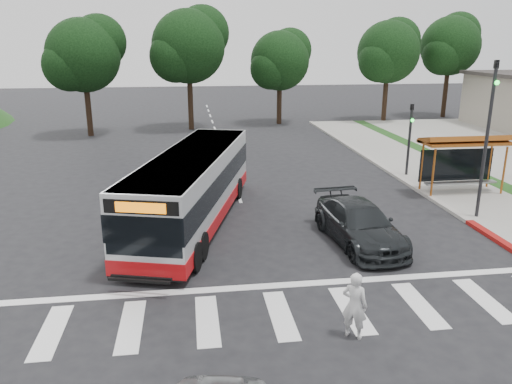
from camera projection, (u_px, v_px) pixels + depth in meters
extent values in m
plane|color=black|center=(256.00, 245.00, 18.36)|extent=(140.00, 140.00, 0.00)
cube|color=gray|center=(434.00, 177.00, 27.37)|extent=(4.00, 40.00, 0.12)
cube|color=#9E9991|center=(399.00, 178.00, 27.11)|extent=(0.30, 40.00, 0.15)
cube|color=silver|center=(281.00, 315.00, 13.62)|extent=(18.00, 2.60, 0.01)
cylinder|color=#964D19|center=(433.00, 173.00, 23.35)|extent=(0.10, 0.10, 2.30)
cylinder|color=#964D19|center=(504.00, 170.00, 23.82)|extent=(0.10, 0.10, 2.30)
cylinder|color=#964D19|center=(421.00, 167.00, 24.49)|extent=(0.10, 0.10, 2.30)
cylinder|color=#964D19|center=(489.00, 165.00, 24.96)|extent=(0.10, 0.10, 2.30)
cube|color=#964D19|center=(465.00, 142.00, 23.78)|extent=(4.20, 1.60, 0.12)
cube|color=#964D19|center=(465.00, 139.00, 23.78)|extent=(4.20, 1.32, 0.51)
cube|color=black|center=(456.00, 165.00, 24.71)|extent=(3.80, 0.06, 1.60)
cube|color=gray|center=(461.00, 183.00, 24.36)|extent=(3.60, 0.40, 0.08)
cylinder|color=black|center=(486.00, 143.00, 20.11)|extent=(0.14, 0.14, 6.50)
imported|color=black|center=(496.00, 73.00, 19.31)|extent=(0.16, 0.20, 1.00)
sphere|color=#19E533|center=(497.00, 83.00, 19.24)|extent=(0.18, 0.18, 0.18)
cylinder|color=black|center=(409.00, 141.00, 27.11)|extent=(0.14, 0.14, 4.00)
imported|color=black|center=(412.00, 113.00, 26.68)|extent=(0.16, 0.20, 1.00)
sphere|color=#19E533|center=(412.00, 120.00, 26.61)|extent=(0.18, 0.18, 0.18)
cylinder|color=black|center=(385.00, 97.00, 46.36)|extent=(0.44, 0.44, 4.40)
sphere|color=black|center=(388.00, 52.00, 45.21)|extent=(5.60, 5.60, 5.60)
sphere|color=black|center=(397.00, 41.00, 45.86)|extent=(4.20, 4.20, 4.20)
sphere|color=black|center=(380.00, 60.00, 44.62)|extent=(3.92, 3.92, 3.92)
cylinder|color=black|center=(445.00, 92.00, 49.14)|extent=(0.44, 0.44, 4.84)
sphere|color=black|center=(450.00, 46.00, 47.87)|extent=(5.60, 5.60, 5.60)
sphere|color=black|center=(458.00, 34.00, 48.50)|extent=(4.20, 4.20, 4.20)
sphere|color=black|center=(443.00, 54.00, 47.30)|extent=(3.92, 3.92, 3.92)
cylinder|color=black|center=(190.00, 101.00, 42.07)|extent=(0.44, 0.44, 4.84)
sphere|color=black|center=(188.00, 46.00, 40.80)|extent=(6.00, 6.00, 6.00)
sphere|color=black|center=(202.00, 33.00, 41.50)|extent=(4.50, 4.50, 4.50)
sphere|color=black|center=(176.00, 56.00, 40.18)|extent=(4.20, 4.20, 4.20)
cylinder|color=black|center=(279.00, 102.00, 45.14)|extent=(0.44, 0.44, 3.96)
sphere|color=black|center=(280.00, 61.00, 44.10)|extent=(5.20, 5.20, 5.20)
sphere|color=black|center=(290.00, 50.00, 44.72)|extent=(3.90, 3.90, 3.90)
sphere|color=black|center=(271.00, 69.00, 43.55)|extent=(3.64, 3.64, 3.64)
cylinder|color=black|center=(88.00, 108.00, 39.19)|extent=(0.44, 0.44, 4.40)
sphere|color=black|center=(83.00, 55.00, 38.04)|extent=(5.60, 5.60, 5.60)
sphere|color=black|center=(99.00, 42.00, 38.69)|extent=(4.20, 4.20, 4.20)
sphere|color=black|center=(69.00, 65.00, 37.45)|extent=(3.92, 3.92, 3.92)
imported|color=silver|center=(355.00, 305.00, 12.38)|extent=(0.77, 0.72, 1.77)
imported|color=black|center=(359.00, 224.00, 18.31)|extent=(2.57, 5.34, 1.50)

